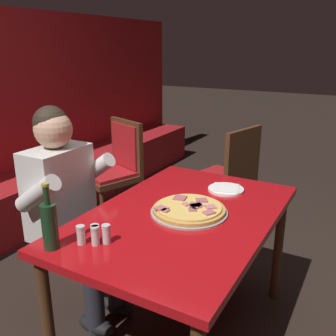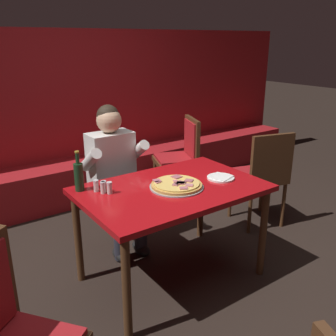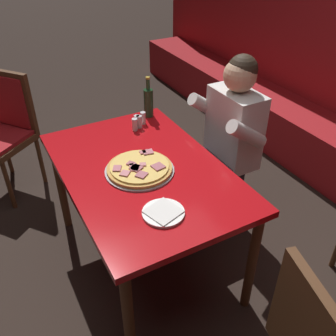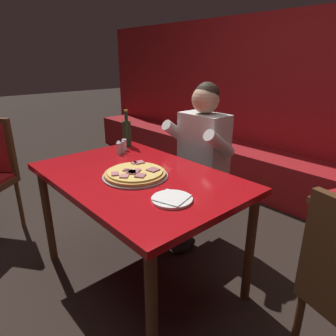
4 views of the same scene
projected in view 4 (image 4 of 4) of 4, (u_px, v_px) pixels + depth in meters
name	position (u px, v px, depth m)	size (l,w,h in m)	color
ground_plane	(141.00, 276.00, 2.10)	(24.00, 24.00, 0.00)	black
booth_wall_panel	(305.00, 108.00, 3.13)	(6.80, 0.16, 1.90)	#A3191E
booth_bench	(280.00, 179.00, 3.18)	(6.46, 0.48, 0.46)	#A3191E
main_dining_table	(137.00, 187.00, 1.87)	(1.33, 0.87, 0.77)	#4C2D19
pizza	(135.00, 174.00, 1.80)	(0.39, 0.39, 0.05)	#9E9EA3
plate_white_paper	(172.00, 199.00, 1.50)	(0.21, 0.21, 0.02)	white
beer_bottle	(127.00, 133.00, 2.41)	(0.07, 0.07, 0.29)	#19381E
shaker_oregano	(122.00, 147.00, 2.26)	(0.04, 0.04, 0.09)	silver
shaker_parmesan	(124.00, 145.00, 2.32)	(0.04, 0.04, 0.09)	silver
shaker_black_pepper	(120.00, 147.00, 2.26)	(0.04, 0.04, 0.09)	silver
shaker_red_pepper_flakes	(119.00, 149.00, 2.22)	(0.04, 0.04, 0.09)	silver
diner_seated_blue_shirt	(196.00, 157.00, 2.35)	(0.53, 0.53, 1.27)	black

